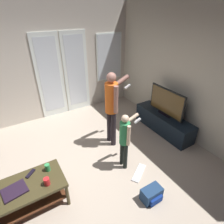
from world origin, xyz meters
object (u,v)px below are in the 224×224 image
object	(u,v)px
person_child	(125,137)
laptop_closed	(15,191)
flat_screen_tv	(166,102)
tv_stand	(163,123)
person_adult	(112,104)
coffee_table	(30,190)
backpack	(152,194)
loose_keyboard	(139,173)
cup_near_edge	(47,182)
tv_remote_black	(30,174)
cup_by_laptop	(48,167)

from	to	relation	value
person_child	laptop_closed	bearing A→B (deg)	179.44
flat_screen_tv	tv_stand	bearing A→B (deg)	-65.60
tv_stand	laptop_closed	bearing A→B (deg)	-172.24
person_adult	laptop_closed	size ratio (longest dim) A/B	5.18
coffee_table	tv_stand	world-z (taller)	coffee_table
person_child	backpack	xyz separation A→B (m)	(-0.04, -0.81, -0.56)
coffee_table	person_adult	xyz separation A→B (m)	(1.78, 0.67, 0.63)
person_adult	loose_keyboard	bearing A→B (deg)	-92.64
coffee_table	backpack	distance (m)	1.81
tv_stand	person_adult	size ratio (longest dim) A/B	0.96
coffee_table	loose_keyboard	size ratio (longest dim) A/B	2.20
flat_screen_tv	laptop_closed	bearing A→B (deg)	-172.17
cup_near_edge	tv_remote_black	distance (m)	0.36
coffee_table	loose_keyboard	xyz separation A→B (m)	(1.74, -0.34, -0.32)
cup_near_edge	laptop_closed	bearing A→B (deg)	164.52
tv_remote_black	cup_by_laptop	bearing A→B (deg)	-56.06
flat_screen_tv	backpack	world-z (taller)	flat_screen_tv
loose_keyboard	tv_remote_black	bearing A→B (deg)	162.68
flat_screen_tv	cup_by_laptop	distance (m)	2.78
person_adult	backpack	size ratio (longest dim) A/B	4.97
flat_screen_tv	backpack	distance (m)	2.06
coffee_table	cup_near_edge	xyz separation A→B (m)	(0.23, -0.14, 0.18)
flat_screen_tv	loose_keyboard	world-z (taller)	flat_screen_tv
person_adult	tv_remote_black	bearing A→B (deg)	-164.07
person_child	loose_keyboard	xyz separation A→B (m)	(0.12, -0.30, -0.66)
tv_stand	cup_near_edge	distance (m)	2.90
tv_stand	cup_near_edge	size ratio (longest dim) A/B	13.43
cup_near_edge	cup_by_laptop	bearing A→B (deg)	73.48
person_child	person_adult	bearing A→B (deg)	76.57
loose_keyboard	laptop_closed	world-z (taller)	laptop_closed
flat_screen_tv	person_child	distance (m)	1.52
flat_screen_tv	person_adult	distance (m)	1.32
tv_stand	cup_by_laptop	distance (m)	2.79
coffee_table	person_adult	distance (m)	2.01
loose_keyboard	person_adult	bearing A→B (deg)	87.36
person_child	laptop_closed	size ratio (longest dim) A/B	3.61
laptop_closed	cup_by_laptop	world-z (taller)	cup_by_laptop
person_child	cup_near_edge	xyz separation A→B (m)	(-1.38, -0.10, -0.16)
tv_stand	person_adult	bearing A→B (deg)	168.85
coffee_table	backpack	bearing A→B (deg)	-28.30
loose_keyboard	laptop_closed	xyz separation A→B (m)	(-1.91, 0.32, 0.45)
flat_screen_tv	person_child	world-z (taller)	person_child
flat_screen_tv	tv_remote_black	xyz separation A→B (m)	(-3.00, -0.24, -0.30)
backpack	tv_remote_black	size ratio (longest dim) A/B	1.88
loose_keyboard	tv_remote_black	world-z (taller)	tv_remote_black
laptop_closed	person_child	bearing A→B (deg)	-10.29
flat_screen_tv	tv_remote_black	distance (m)	3.02
person_adult	person_child	world-z (taller)	person_adult
coffee_table	laptop_closed	world-z (taller)	laptop_closed
backpack	laptop_closed	distance (m)	1.97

